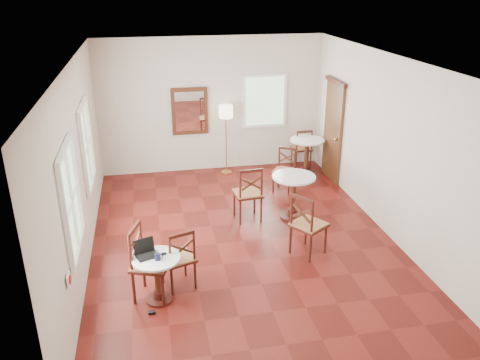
% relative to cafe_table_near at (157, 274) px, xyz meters
% --- Properties ---
extents(ground, '(7.00, 7.00, 0.00)m').
position_rel_cafe_table_near_xyz_m(ground, '(1.48, 1.37, -0.42)').
color(ground, '#5D140F').
rests_on(ground, ground).
extents(room_shell, '(5.02, 7.02, 3.01)m').
position_rel_cafe_table_near_xyz_m(room_shell, '(1.42, 1.64, 1.47)').
color(room_shell, beige).
rests_on(room_shell, ground).
extents(cafe_table_near, '(0.65, 0.65, 0.68)m').
position_rel_cafe_table_near_xyz_m(cafe_table_near, '(0.00, 0.00, 0.00)').
color(cafe_table_near, '#411610').
rests_on(cafe_table_near, ground).
extents(cafe_table_mid, '(0.79, 0.79, 0.83)m').
position_rel_cafe_table_near_xyz_m(cafe_table_mid, '(2.54, 2.06, 0.09)').
color(cafe_table_mid, '#411610').
rests_on(cafe_table_mid, ground).
extents(cafe_table_back, '(0.76, 0.76, 0.81)m').
position_rel_cafe_table_near_xyz_m(cafe_table_back, '(3.49, 4.12, 0.08)').
color(cafe_table_back, '#411610').
rests_on(cafe_table_back, ground).
extents(chair_near_a, '(0.55, 0.55, 0.94)m').
position_rel_cafe_table_near_xyz_m(chair_near_a, '(0.31, 0.28, 0.05)').
color(chair_near_a, '#411610').
rests_on(chair_near_a, ground).
extents(chair_near_b, '(0.64, 0.64, 1.08)m').
position_rel_cafe_table_near_xyz_m(chair_near_b, '(-0.09, 0.12, 0.11)').
color(chair_near_b, '#411610').
rests_on(chair_near_b, ground).
extents(chair_mid_a, '(0.52, 0.52, 1.05)m').
position_rel_cafe_table_near_xyz_m(chair_mid_a, '(1.72, 2.15, 0.10)').
color(chair_mid_a, '#411610').
rests_on(chair_mid_a, ground).
extents(chair_mid_b, '(0.67, 0.67, 1.05)m').
position_rel_cafe_table_near_xyz_m(chair_mid_b, '(2.39, 0.78, 0.10)').
color(chair_mid_b, '#411610').
rests_on(chair_mid_b, ground).
extents(chair_back_a, '(0.43, 0.43, 0.93)m').
position_rel_cafe_table_near_xyz_m(chair_back_a, '(3.52, 4.55, 0.04)').
color(chair_back_a, '#411610').
rests_on(chair_back_a, ground).
extents(chair_back_b, '(0.58, 0.58, 0.90)m').
position_rel_cafe_table_near_xyz_m(chair_back_b, '(2.74, 3.31, 0.03)').
color(chair_back_b, '#411610').
rests_on(chair_back_b, ground).
extents(floor_lamp, '(0.30, 0.30, 1.57)m').
position_rel_cafe_table_near_xyz_m(floor_lamp, '(1.73, 4.52, 0.90)').
color(floor_lamp, '#BF8C3F').
rests_on(floor_lamp, ground).
extents(laptop, '(0.36, 0.33, 0.21)m').
position_rel_cafe_table_near_xyz_m(laptop, '(-0.13, 0.10, 0.31)').
color(laptop, black).
rests_on(laptop, cafe_table_near).
extents(mouse, '(0.09, 0.07, 0.03)m').
position_rel_cafe_table_near_xyz_m(mouse, '(0.10, 0.05, 0.28)').
color(mouse, black).
rests_on(mouse, cafe_table_near).
extents(navy_mug, '(0.11, 0.08, 0.09)m').
position_rel_cafe_table_near_xyz_m(navy_mug, '(0.02, -0.06, 0.31)').
color(navy_mug, '#111037').
rests_on(navy_mug, cafe_table_near).
extents(water_glass, '(0.05, 0.05, 0.09)m').
position_rel_cafe_table_near_xyz_m(water_glass, '(0.01, 0.02, 0.30)').
color(water_glass, white).
rests_on(water_glass, cafe_table_near).
extents(power_adapter, '(0.09, 0.05, 0.04)m').
position_rel_cafe_table_near_xyz_m(power_adapter, '(-0.11, -0.28, -0.40)').
color(power_adapter, black).
rests_on(power_adapter, ground).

